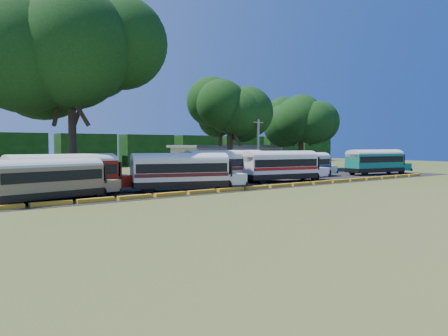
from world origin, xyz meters
TOP-DOWN VIEW (x-y plane):
  - ground at (0.00, 0.00)m, footprint 160.00×160.00m
  - asphalt_strip at (1.00, 12.00)m, footprint 64.00×24.00m
  - curb at (-0.00, 1.00)m, footprint 53.70×0.45m
  - terminal_building at (18.00, 30.00)m, footprint 19.00×9.00m
  - treeline_backdrop at (0.00, 48.00)m, footprint 130.00×4.00m
  - bus_beige at (-18.94, 3.04)m, footprint 9.49×4.04m
  - bus_red at (-17.08, 5.62)m, footprint 10.28×3.45m
  - bus_cream_west at (-7.67, 3.78)m, footprint 10.33×5.54m
  - bus_cream_east at (0.69, 8.25)m, footprint 10.78×4.06m
  - bus_white_red at (5.96, 5.24)m, footprint 10.55×4.14m
  - bus_white_blue at (13.06, 8.29)m, footprint 9.40×2.60m
  - bus_teal at (24.42, 5.77)m, footprint 10.60×4.10m
  - tree_west at (-12.81, 16.73)m, footprint 14.94×14.94m
  - tree_center at (9.03, 18.25)m, footprint 9.26×9.26m
  - tree_east at (26.00, 20.78)m, footprint 9.68×9.68m
  - utility_pole at (9.46, 12.95)m, footprint 1.60×0.30m

SIDE VIEW (x-z plane):
  - ground at x=0.00m, z-range 0.00..0.00m
  - asphalt_strip at x=1.00m, z-range 0.00..0.02m
  - curb at x=0.00m, z-range 0.00..0.30m
  - bus_white_blue at x=13.06m, z-range 0.20..3.27m
  - bus_beige at x=-18.94m, z-range 0.22..3.26m
  - bus_cream_west at x=-7.67m, z-range 0.22..3.53m
  - bus_red at x=-17.08m, z-range 0.24..3.56m
  - bus_white_red at x=5.96m, z-range 0.22..3.60m
  - bus_teal at x=24.42m, z-range 0.25..3.65m
  - bus_cream_east at x=0.69m, z-range 0.23..3.68m
  - terminal_building at x=18.00m, z-range 0.03..4.03m
  - treeline_backdrop at x=0.00m, z-range 0.00..6.00m
  - utility_pole at x=9.46m, z-range 0.11..7.36m
  - tree_east at x=26.00m, z-range 2.55..14.84m
  - tree_center at x=9.03m, z-range 2.68..14.94m
  - tree_west at x=-12.81m, z-range 3.79..22.37m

